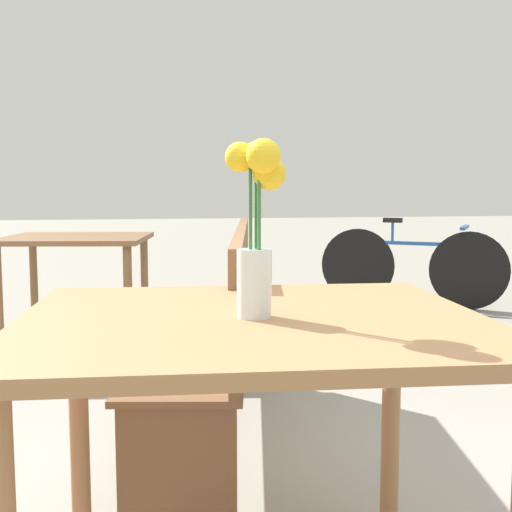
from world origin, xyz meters
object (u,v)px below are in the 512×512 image
bench_near (220,322)px  table_back (76,253)px  flower_vase (257,223)px  table_front (252,363)px  bicycle (412,266)px

bench_near → table_back: 1.72m
flower_vase → bench_near: size_ratio=0.19×
table_front → bench_near: (0.09, 1.23, -0.17)m
table_front → bicycle: 4.38m
flower_vase → table_back: bearing=102.3°
flower_vase → bicycle: bearing=61.8°
flower_vase → table_back: (-0.61, 2.82, -0.33)m
table_front → table_back: 2.86m
bench_near → bicycle: bench_near is taller
table_front → table_back: size_ratio=1.05×
bicycle → table_back: bearing=-158.7°
table_front → flower_vase: flower_vase is taller
flower_vase → bench_near: 1.34m
bench_near → bicycle: 3.29m
table_front → flower_vase: bearing=-75.1°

